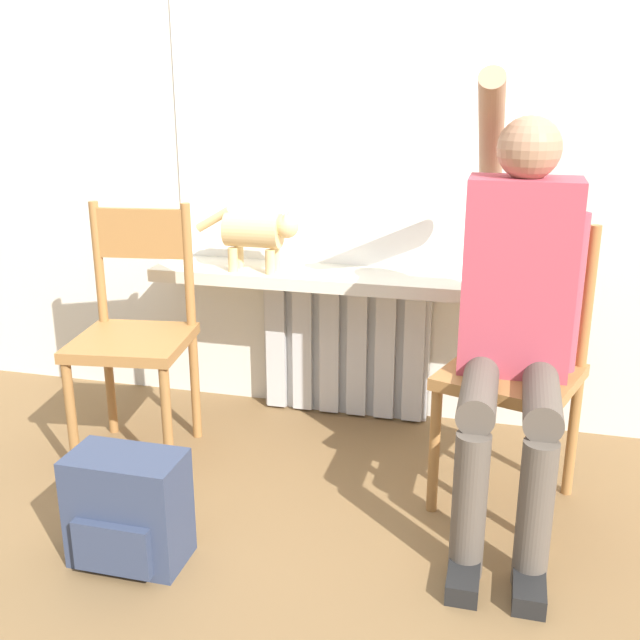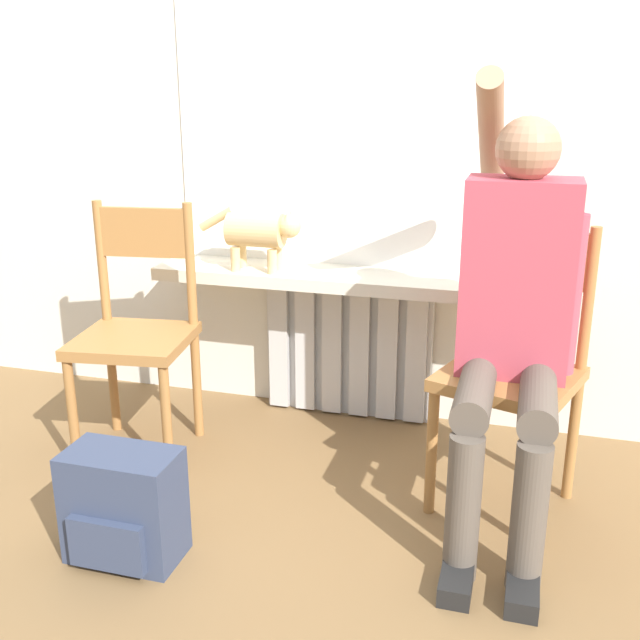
% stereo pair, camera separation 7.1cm
% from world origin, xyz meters
% --- Properties ---
extents(ground_plane, '(12.00, 12.00, 0.00)m').
position_xyz_m(ground_plane, '(0.00, 0.00, 0.00)').
color(ground_plane, brown).
extents(wall_with_window, '(7.00, 0.06, 2.70)m').
position_xyz_m(wall_with_window, '(0.00, 1.23, 1.35)').
color(wall_with_window, silver).
rests_on(wall_with_window, ground_plane).
extents(radiator, '(0.71, 0.08, 0.60)m').
position_xyz_m(radiator, '(-0.00, 1.15, 0.30)').
color(radiator, silver).
rests_on(radiator, ground_plane).
extents(windowsill, '(1.53, 0.30, 0.05)m').
position_xyz_m(windowsill, '(0.00, 1.05, 0.63)').
color(windowsill, beige).
rests_on(windowsill, radiator).
extents(window_glass, '(1.47, 0.01, 1.35)m').
position_xyz_m(window_glass, '(0.00, 1.20, 1.33)').
color(window_glass, white).
rests_on(window_glass, windowsill).
extents(chair_left, '(0.45, 0.45, 0.95)m').
position_xyz_m(chair_left, '(-0.68, 0.62, 0.49)').
color(chair_left, '#9E6B38').
rests_on(chair_left, ground_plane).
extents(chair_right, '(0.51, 0.51, 0.95)m').
position_xyz_m(chair_right, '(0.69, 0.62, 0.49)').
color(chair_right, '#9E6B38').
rests_on(chair_right, ground_plane).
extents(person, '(0.36, 1.00, 1.42)m').
position_xyz_m(person, '(0.68, 0.51, 0.72)').
color(person, brown).
rests_on(person, ground_plane).
extents(cat, '(0.43, 0.14, 0.25)m').
position_xyz_m(cat, '(-0.32, 0.99, 0.81)').
color(cat, '#DBB77A').
rests_on(cat, windowsill).
extents(backpack, '(0.34, 0.22, 0.34)m').
position_xyz_m(backpack, '(-0.39, -0.03, 0.17)').
color(backpack, '#333D56').
rests_on(backpack, ground_plane).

